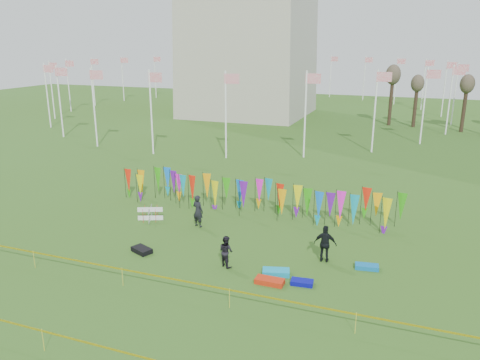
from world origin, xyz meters
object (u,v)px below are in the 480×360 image
(box_kite, at_px, (150,214))
(kite_bag_black, at_px, (142,250))
(person_left, at_px, (198,211))
(kite_bag_teal, at_px, (367,267))
(kite_bag_blue, at_px, (302,282))
(kite_bag_turquoise, at_px, (276,272))
(person_mid, at_px, (226,251))
(kite_bag_red, at_px, (270,281))
(person_right, at_px, (325,244))

(box_kite, height_order, kite_bag_black, box_kite)
(person_left, bearing_deg, kite_bag_teal, -176.23)
(box_kite, xyz_separation_m, kite_bag_blue, (10.47, -4.46, -0.33))
(box_kite, relative_size, kite_bag_turquoise, 0.69)
(person_mid, relative_size, kite_bag_turquoise, 1.25)
(kite_bag_red, bearing_deg, box_kite, 151.70)
(box_kite, distance_m, kite_bag_black, 4.53)
(kite_bag_turquoise, distance_m, kite_bag_blue, 1.43)
(kite_bag_turquoise, relative_size, kite_bag_red, 0.97)
(person_right, bearing_deg, kite_bag_teal, 176.10)
(kite_bag_black, relative_size, kite_bag_teal, 0.99)
(box_kite, distance_m, person_left, 3.19)
(kite_bag_black, bearing_deg, kite_bag_teal, 11.23)
(person_right, distance_m, kite_bag_red, 3.70)
(box_kite, xyz_separation_m, person_right, (10.98, -1.82, 0.51))
(kite_bag_red, bearing_deg, person_right, 58.49)
(person_mid, height_order, kite_bag_red, person_mid)
(kite_bag_blue, height_order, kite_bag_black, kite_bag_black)
(person_right, bearing_deg, box_kite, -11.38)
(box_kite, height_order, kite_bag_blue, box_kite)
(person_mid, bearing_deg, kite_bag_red, -172.24)
(person_left, height_order, kite_bag_turquoise, person_left)
(box_kite, bearing_deg, kite_bag_black, -64.69)
(person_left, relative_size, person_right, 1.02)
(person_left, height_order, person_right, person_left)
(person_left, bearing_deg, person_right, -178.70)
(person_mid, xyz_separation_m, kite_bag_black, (-4.67, -0.11, -0.66))
(kite_bag_turquoise, bearing_deg, box_kite, 156.39)
(person_mid, distance_m, kite_bag_teal, 6.79)
(kite_bag_turquoise, xyz_separation_m, kite_bag_teal, (3.91, 2.10, -0.02))
(person_left, xyz_separation_m, kite_bag_teal, (9.89, -2.04, -0.86))
(person_left, height_order, kite_bag_black, person_left)
(box_kite, relative_size, person_right, 0.46)
(person_right, relative_size, kite_bag_black, 1.74)
(kite_bag_red, bearing_deg, kite_bag_blue, 17.32)
(kite_bag_black, bearing_deg, box_kite, 115.31)
(person_right, bearing_deg, kite_bag_turquoise, 47.44)
(person_mid, relative_size, kite_bag_black, 1.44)
(box_kite, height_order, kite_bag_turquoise, box_kite)
(kite_bag_teal, bearing_deg, box_kite, 171.77)
(person_right, xyz_separation_m, kite_bag_teal, (2.05, -0.07, -0.84))
(person_left, distance_m, person_mid, 5.40)
(kite_bag_turquoise, relative_size, kite_bag_blue, 1.27)
(kite_bag_blue, relative_size, kite_bag_teal, 0.90)
(kite_bag_teal, bearing_deg, person_left, 168.33)
(box_kite, xyz_separation_m, kite_bag_black, (1.93, -4.09, -0.30))
(box_kite, distance_m, person_mid, 7.72)
(box_kite, xyz_separation_m, kite_bag_red, (9.09, -4.89, -0.31))
(kite_bag_black, bearing_deg, person_mid, 1.32)
(person_left, relative_size, kite_bag_teal, 1.76)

